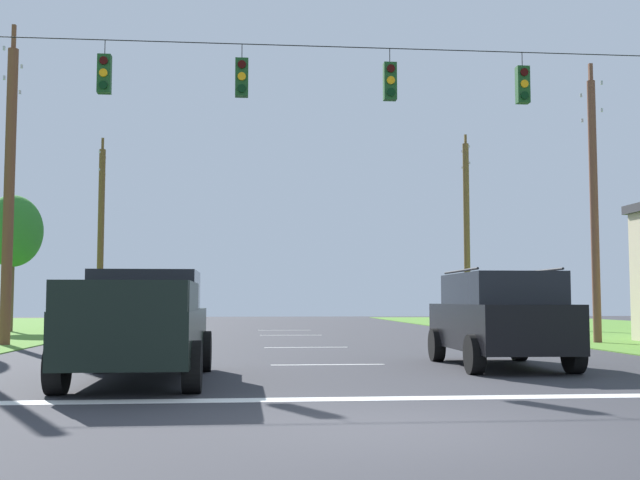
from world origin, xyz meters
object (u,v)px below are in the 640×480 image
object	(u,v)px
utility_pole_far_left	(101,234)
overhead_signal_span	(329,172)
utility_pole_mid_right	(594,201)
utility_pole_far_right	(467,231)
utility_pole_mid_left	(9,188)
pickup_truck	(142,326)
suv_black	(499,317)
distant_car_crossing_white	(506,315)
tree_roadside_right	(13,232)

from	to	relation	value
utility_pole_far_left	overhead_signal_span	bearing A→B (deg)	-66.69
overhead_signal_span	utility_pole_mid_right	size ratio (longest dim) A/B	1.96
utility_pole_far_right	utility_pole_mid_left	world-z (taller)	utility_pole_far_right
pickup_truck	suv_black	bearing A→B (deg)	17.41
overhead_signal_span	utility_pole_mid_right	distance (m)	11.20
overhead_signal_span	pickup_truck	size ratio (longest dim) A/B	3.39
distant_car_crossing_white	utility_pole_mid_right	xyz separation A→B (m)	(0.78, -6.81, 3.91)
suv_black	overhead_signal_span	bearing A→B (deg)	140.46
utility_pole_mid_right	tree_roadside_right	world-z (taller)	utility_pole_mid_right
utility_pole_mid_right	utility_pole_far_right	bearing A→B (deg)	89.17
utility_pole_mid_right	utility_pole_far_left	distance (m)	25.01
pickup_truck	utility_pole_far_left	distance (m)	28.02
distant_car_crossing_white	utility_pole_far_right	distance (m)	10.28
utility_pole_mid_right	tree_roadside_right	bearing A→B (deg)	152.88
distant_car_crossing_white	utility_pole_far_left	size ratio (longest dim) A/B	0.44
utility_pole_mid_right	utility_pole_mid_left	size ratio (longest dim) A/B	0.92
utility_pole_far_left	distant_car_crossing_white	bearing A→B (deg)	-27.24
suv_black	utility_pole_mid_left	size ratio (longest dim) A/B	0.47
distant_car_crossing_white	utility_pole_far_right	xyz separation A→B (m)	(1.01, 9.26, 4.35)
overhead_signal_span	distant_car_crossing_white	size ratio (longest dim) A/B	4.21
utility_pole_mid_right	utility_pole_far_left	size ratio (longest dim) A/B	0.95
overhead_signal_span	tree_roadside_right	world-z (taller)	overhead_signal_span
distant_car_crossing_white	utility_pole_mid_right	distance (m)	7.89
utility_pole_mid_left	utility_pole_far_right	bearing A→B (deg)	39.24
utility_pole_far_right	utility_pole_far_left	world-z (taller)	utility_pole_far_right
overhead_signal_span	utility_pole_far_left	size ratio (longest dim) A/B	1.86
suv_black	utility_pole_mid_right	distance (m)	11.26
distant_car_crossing_white	utility_pole_far_left	distance (m)	20.94
suv_black	distant_car_crossing_white	bearing A→B (deg)	70.86
utility_pole_far_left	utility_pole_mid_left	bearing A→B (deg)	-89.86
overhead_signal_span	utility_pole_mid_left	world-z (taller)	utility_pole_mid_left
distant_car_crossing_white	utility_pole_far_right	size ratio (longest dim) A/B	0.42
pickup_truck	utility_pole_mid_right	distance (m)	17.65
utility_pole_far_right	suv_black	bearing A→B (deg)	-104.47
suv_black	utility_pole_far_right	xyz separation A→B (m)	(6.39, 24.77, 4.08)
pickup_truck	tree_roadside_right	size ratio (longest dim) A/B	0.88
tree_roadside_right	utility_pole_far_right	bearing A→B (deg)	12.14
utility_pole_far_left	tree_roadside_right	bearing A→B (deg)	-121.13
distant_car_crossing_white	utility_pole_mid_left	bearing A→B (deg)	-160.50
distant_car_crossing_white	tree_roadside_right	world-z (taller)	tree_roadside_right
suv_black	tree_roadside_right	size ratio (longest dim) A/B	0.79
distant_car_crossing_white	utility_pole_mid_left	xyz separation A→B (m)	(-18.23, -6.46, 4.17)
suv_black	utility_pole_far_right	bearing A→B (deg)	75.53
overhead_signal_span	utility_pole_far_left	bearing A→B (deg)	113.31
utility_pole_mid_right	utility_pole_far_left	bearing A→B (deg)	139.58
pickup_truck	distant_car_crossing_white	xyz separation A→B (m)	(12.56, 17.76, -0.18)
suv_black	utility_pole_far_left	distance (m)	28.30
utility_pole_mid_left	utility_pole_far_left	xyz separation A→B (m)	(-0.04, 15.86, -0.12)
distant_car_crossing_white	utility_pole_far_right	world-z (taller)	utility_pole_far_right
utility_pole_far_left	tree_roadside_right	size ratio (longest dim) A/B	1.60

